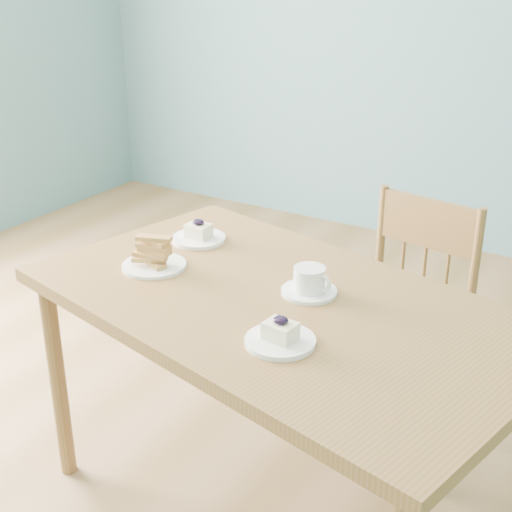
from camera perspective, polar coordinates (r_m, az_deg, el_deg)
room at (r=1.98m, az=-4.45°, el=13.86°), size 5.01×5.01×2.71m
dining_table at (r=2.03m, az=1.82°, el=-5.41°), size 1.59×1.12×0.77m
dining_chair at (r=2.57m, az=11.51°, el=-5.35°), size 0.47×0.45×0.90m
cheesecake_plate_near at (r=1.77m, az=1.95°, el=-6.47°), size 0.18×0.18×0.07m
cheesecake_plate_far at (r=2.39m, az=-4.61°, el=1.66°), size 0.18×0.18×0.08m
coffee_cup at (r=2.02m, az=4.33°, el=-2.14°), size 0.16×0.16×0.08m
biscotti_plate at (r=2.20m, az=-8.19°, el=-0.04°), size 0.20×0.20×0.10m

